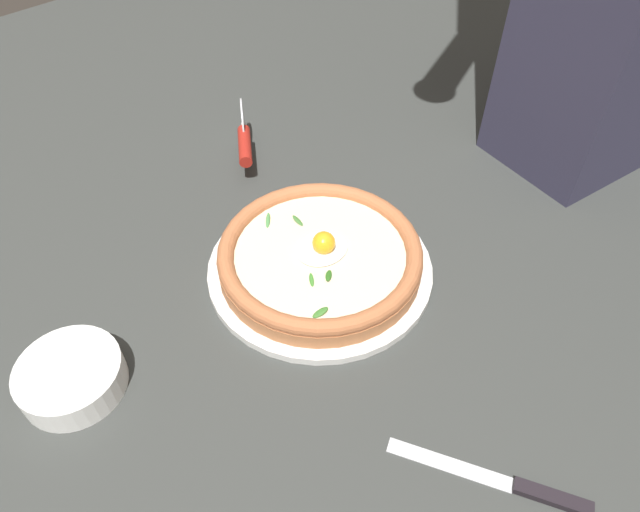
# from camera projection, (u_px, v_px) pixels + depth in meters

# --- Properties ---
(ground_plane) EXTENTS (2.40, 2.40, 0.03)m
(ground_plane) POSITION_uv_depth(u_px,v_px,m) (333.00, 283.00, 0.85)
(ground_plane) COLOR #383B39
(ground_plane) RESTS_ON ground
(pizza_plate) EXTENTS (0.33, 0.33, 0.01)m
(pizza_plate) POSITION_uv_depth(u_px,v_px,m) (320.00, 268.00, 0.84)
(pizza_plate) COLOR white
(pizza_plate) RESTS_ON ground
(pizza) EXTENTS (0.29, 0.29, 0.06)m
(pizza) POSITION_uv_depth(u_px,v_px,m) (320.00, 255.00, 0.82)
(pizza) COLOR #B77143
(pizza) RESTS_ON pizza_plate
(side_bowl) EXTENTS (0.13, 0.13, 0.04)m
(side_bowl) POSITION_uv_depth(u_px,v_px,m) (71.00, 377.00, 0.70)
(side_bowl) COLOR white
(side_bowl) RESTS_ON ground
(pizza_cutter) EXTENTS (0.10, 0.14, 0.09)m
(pizza_cutter) POSITION_uv_depth(u_px,v_px,m) (244.00, 138.00, 1.00)
(pizza_cutter) COLOR silver
(pizza_cutter) RESTS_ON ground
(table_knife) EXTENTS (0.12, 0.21, 0.01)m
(table_knife) POSITION_uv_depth(u_px,v_px,m) (518.00, 486.00, 0.62)
(table_knife) COLOR silver
(table_knife) RESTS_ON ground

